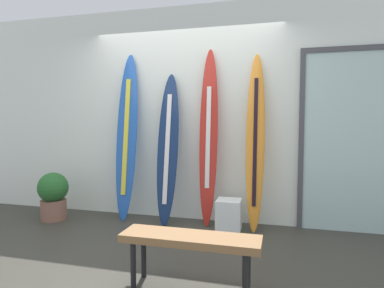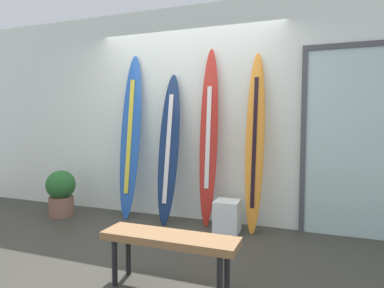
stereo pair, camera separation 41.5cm
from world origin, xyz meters
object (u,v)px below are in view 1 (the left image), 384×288
object	(u,v)px
surfboard_crimson	(208,139)
potted_plant	(53,195)
glass_door	(347,138)
surfboard_navy	(168,148)
surfboard_sunset	(255,143)
surfboard_cobalt	(127,136)
bench	(190,242)
display_block_left	(229,215)

from	to	relation	value
surfboard_crimson	potted_plant	bearing A→B (deg)	-170.50
potted_plant	glass_door	bearing A→B (deg)	7.75
surfboard_navy	surfboard_crimson	world-z (taller)	surfboard_crimson
surfboard_navy	surfboard_sunset	world-z (taller)	surfboard_sunset
surfboard_cobalt	bench	size ratio (longest dim) A/B	2.03
potted_plant	bench	distance (m)	2.59
surfboard_sunset	bench	bearing A→B (deg)	-102.90
surfboard_sunset	potted_plant	world-z (taller)	surfboard_sunset
potted_plant	bench	world-z (taller)	potted_plant
display_block_left	potted_plant	world-z (taller)	potted_plant
surfboard_navy	bench	xyz separation A→B (m)	(0.73, -1.57, -0.59)
display_block_left	bench	bearing A→B (deg)	-93.06
potted_plant	display_block_left	bearing A→B (deg)	4.02
surfboard_cobalt	glass_door	distance (m)	2.73
surfboard_navy	display_block_left	world-z (taller)	surfboard_navy
bench	glass_door	bearing A→B (deg)	51.89
surfboard_cobalt	display_block_left	size ratio (longest dim) A/B	5.90
display_block_left	bench	world-z (taller)	bench
surfboard_cobalt	potted_plant	size ratio (longest dim) A/B	3.51
glass_door	bench	world-z (taller)	glass_door
glass_door	display_block_left	bearing A→B (deg)	-165.93
surfboard_navy	potted_plant	size ratio (longest dim) A/B	3.05
surfboard_sunset	potted_plant	size ratio (longest dim) A/B	3.38
potted_plant	surfboard_cobalt	bearing A→B (deg)	18.87
surfboard_crimson	glass_door	xyz separation A→B (m)	(1.62, 0.16, 0.03)
display_block_left	surfboard_sunset	bearing A→B (deg)	26.15
surfboard_sunset	potted_plant	bearing A→B (deg)	-173.32
surfboard_crimson	display_block_left	xyz separation A→B (m)	(0.29, -0.18, -0.90)
display_block_left	bench	distance (m)	1.48
surfboard_navy	surfboard_crimson	size ratio (longest dim) A/B	0.87
surfboard_navy	surfboard_cobalt	bearing A→B (deg)	175.82
surfboard_cobalt	surfboard_navy	size ratio (longest dim) A/B	1.15
surfboard_navy	bench	bearing A→B (deg)	-65.24
surfboard_cobalt	potted_plant	world-z (taller)	surfboard_cobalt
surfboard_crimson	potted_plant	size ratio (longest dim) A/B	3.52
display_block_left	potted_plant	bearing A→B (deg)	-175.98
surfboard_crimson	bench	xyz separation A→B (m)	(0.21, -1.64, -0.71)
surfboard_sunset	glass_door	size ratio (longest dim) A/B	0.98
surfboard_cobalt	bench	distance (m)	2.21
surfboard_cobalt	surfboard_navy	bearing A→B (deg)	-4.18
potted_plant	surfboard_sunset	bearing A→B (deg)	6.68
bench	surfboard_sunset	bearing A→B (deg)	77.10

